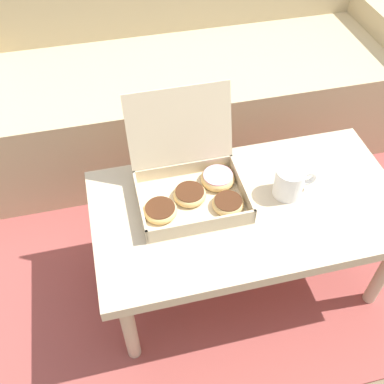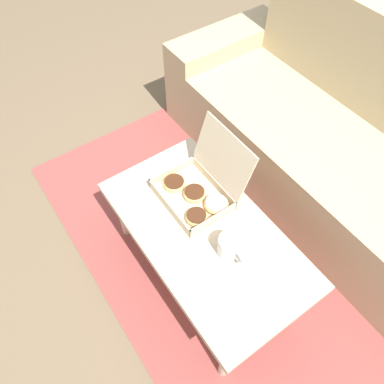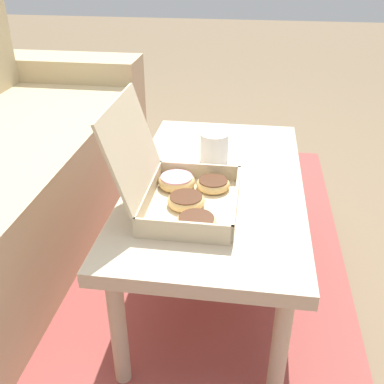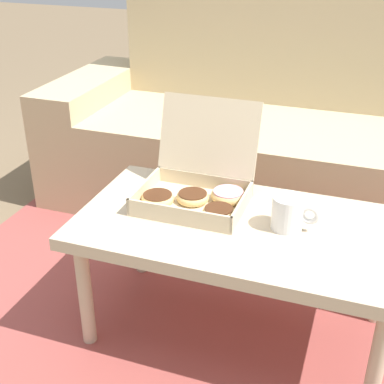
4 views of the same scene
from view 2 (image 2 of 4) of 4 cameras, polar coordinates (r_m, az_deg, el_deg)
ground_plane at (r=2.03m, az=5.00°, el=-9.90°), size 12.00×12.00×0.00m
area_rug at (r=2.14m, az=11.39°, el=-5.54°), size 2.34×1.85×0.01m
couch at (r=2.17m, az=22.45°, el=5.46°), size 2.22×0.79×0.95m
coffee_table at (r=1.65m, az=2.00°, el=-6.76°), size 0.98×0.53×0.42m
pastry_box at (r=1.66m, az=1.21°, el=0.24°), size 0.33×0.33×0.30m
coffee_mug at (r=1.52m, az=5.79°, el=-8.26°), size 0.14×0.09×0.10m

